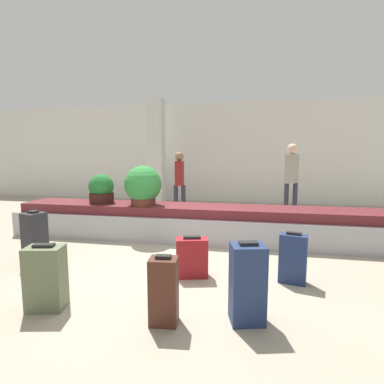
% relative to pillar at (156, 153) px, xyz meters
% --- Properties ---
extents(ground_plane, '(18.00, 18.00, 0.00)m').
position_rel_pillar_xyz_m(ground_plane, '(1.79, -5.05, -1.60)').
color(ground_plane, '#9E937F').
extents(back_wall, '(18.00, 0.06, 3.20)m').
position_rel_pillar_xyz_m(back_wall, '(1.79, 1.02, 0.00)').
color(back_wall, silver).
rests_on(back_wall, ground_plane).
extents(carousel, '(6.79, 0.92, 0.62)m').
position_rel_pillar_xyz_m(carousel, '(1.79, -3.53, -1.30)').
color(carousel, '#9E9EA3').
rests_on(carousel, ground_plane).
extents(pillar, '(0.45, 0.45, 3.20)m').
position_rel_pillar_xyz_m(pillar, '(0.00, 0.00, 0.00)').
color(pillar, silver).
rests_on(pillar, ground_plane).
extents(suitcase_0, '(0.27, 0.23, 0.65)m').
position_rel_pillar_xyz_m(suitcase_0, '(2.07, -6.30, -1.29)').
color(suitcase_0, '#472319').
rests_on(suitcase_0, ground_plane).
extents(suitcase_1, '(0.35, 0.24, 0.63)m').
position_rel_pillar_xyz_m(suitcase_1, '(3.35, -5.15, -1.30)').
color(suitcase_1, navy).
rests_on(suitcase_1, ground_plane).
extents(suitcase_2, '(0.40, 0.31, 0.67)m').
position_rel_pillar_xyz_m(suitcase_2, '(0.83, -6.26, -1.28)').
color(suitcase_2, '#5B6647').
rests_on(suitcase_2, ground_plane).
extents(suitcase_3, '(0.44, 0.30, 0.53)m').
position_rel_pillar_xyz_m(suitcase_3, '(2.12, -5.20, -1.35)').
color(suitcase_3, maroon).
rests_on(suitcase_3, ground_plane).
extents(suitcase_4, '(0.31, 0.32, 0.78)m').
position_rel_pillar_xyz_m(suitcase_4, '(-0.12, -5.22, -1.22)').
color(suitcase_4, '#232328').
rests_on(suitcase_4, ground_plane).
extents(suitcase_5, '(0.36, 0.32, 0.77)m').
position_rel_pillar_xyz_m(suitcase_5, '(2.82, -6.12, -1.23)').
color(suitcase_5, navy).
rests_on(suitcase_5, ground_plane).
extents(potted_plant_0, '(0.68, 0.68, 0.73)m').
position_rel_pillar_xyz_m(potted_plant_0, '(0.91, -3.67, -0.62)').
color(potted_plant_0, '#4C2319').
rests_on(potted_plant_0, carousel).
extents(potted_plant_1, '(0.47, 0.47, 0.56)m').
position_rel_pillar_xyz_m(potted_plant_1, '(0.02, -3.54, -0.72)').
color(potted_plant_1, '#381914').
rests_on(potted_plant_1, carousel).
extents(traveler_0, '(0.31, 0.33, 1.61)m').
position_rel_pillar_xyz_m(traveler_0, '(1.08, -1.50, -0.65)').
color(traveler_0, '#282833').
rests_on(traveler_0, ground_plane).
extents(traveler_1, '(0.34, 0.36, 1.80)m').
position_rel_pillar_xyz_m(traveler_1, '(3.79, -1.36, -0.51)').
color(traveler_1, '#282833').
rests_on(traveler_1, ground_plane).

